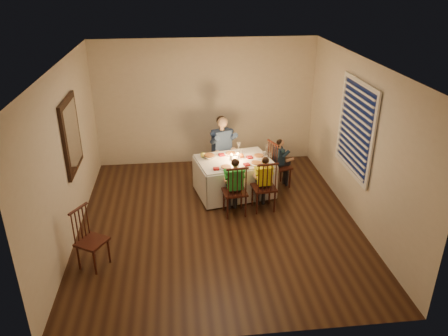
{
  "coord_description": "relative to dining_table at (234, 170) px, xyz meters",
  "views": [
    {
      "loc": [
        -0.6,
        -6.18,
        3.83
      ],
      "look_at": [
        0.12,
        0.15,
        0.89
      ],
      "focal_mm": 35.0,
      "sensor_mm": 36.0,
      "label": 1
    }
  ],
  "objects": [
    {
      "name": "dining_table",
      "position": [
        0.0,
        0.0,
        0.0
      ],
      "size": [
        1.49,
        1.2,
        0.66
      ],
      "rotation": [
        0.0,
        0.0,
        0.2
      ],
      "color": "white",
      "rests_on": "ground"
    },
    {
      "name": "chair_extra",
      "position": [
        -2.23,
        -1.92,
        -0.49
      ],
      "size": [
        0.49,
        0.5,
        0.9
      ],
      "primitive_type": null,
      "rotation": [
        0.0,
        0.0,
        1.03
      ],
      "color": "black",
      "rests_on": "ground"
    },
    {
      "name": "adult",
      "position": [
        -0.14,
        0.69,
        -0.49
      ],
      "size": [
        0.59,
        0.57,
        1.27
      ],
      "primitive_type": null,
      "rotation": [
        0.0,
        0.0,
        0.35
      ],
      "color": "navy",
      "rests_on": "ground"
    },
    {
      "name": "wall_left",
      "position": [
        -2.64,
        -0.93,
        0.81
      ],
      "size": [
        0.02,
        5.0,
        2.6
      ],
      "primitive_type": "cube",
      "color": "beige",
      "rests_on": "ground"
    },
    {
      "name": "setting_teal",
      "position": [
        0.47,
        0.08,
        0.21
      ],
      "size": [
        0.31,
        0.31,
        0.02
      ],
      "primitive_type": "cylinder",
      "rotation": [
        0.0,
        0.0,
        0.2
      ],
      "color": "silver",
      "rests_on": "dining_table"
    },
    {
      "name": "child_yellow",
      "position": [
        0.43,
        -0.62,
        -0.49
      ],
      "size": [
        0.33,
        0.31,
        0.99
      ],
      "primitive_type": null,
      "rotation": [
        0.0,
        0.0,
        3.24
      ],
      "color": "yellow",
      "rests_on": "ground"
    },
    {
      "name": "setting_green",
      "position": [
        -0.18,
        -0.35,
        0.21
      ],
      "size": [
        0.31,
        0.31,
        0.02
      ],
      "primitive_type": "cylinder",
      "rotation": [
        0.0,
        0.0,
        0.2
      ],
      "color": "silver",
      "rests_on": "dining_table"
    },
    {
      "name": "chair_near_right",
      "position": [
        0.43,
        -0.62,
        -0.49
      ],
      "size": [
        0.42,
        0.4,
        0.94
      ],
      "primitive_type": null,
      "rotation": [
        0.0,
        0.0,
        3.24
      ],
      "color": "black",
      "rests_on": "ground"
    },
    {
      "name": "wall_back",
      "position": [
        -0.39,
        1.57,
        0.81
      ],
      "size": [
        4.5,
        0.02,
        2.6
      ],
      "primitive_type": "cube",
      "color": "beige",
      "rests_on": "ground"
    },
    {
      "name": "child_green",
      "position": [
        -0.08,
        -0.72,
        -0.49
      ],
      "size": [
        0.36,
        0.33,
        1.03
      ],
      "primitive_type": null,
      "rotation": [
        0.0,
        0.0,
        3.24
      ],
      "color": "green",
      "rests_on": "ground"
    },
    {
      "name": "window_blinds",
      "position": [
        1.82,
        -0.83,
        1.01
      ],
      "size": [
        0.07,
        1.34,
        1.54
      ],
      "color": "black",
      "rests_on": "wall_right"
    },
    {
      "name": "wall_mirror",
      "position": [
        -2.6,
        -0.63,
        1.01
      ],
      "size": [
        0.06,
        0.95,
        1.15
      ],
      "color": "black",
      "rests_on": "wall_left"
    },
    {
      "name": "ceiling",
      "position": [
        -0.39,
        -0.93,
        2.11
      ],
      "size": [
        5.0,
        5.0,
        0.0
      ],
      "primitive_type": "plane",
      "color": "white",
      "rests_on": "wall_back"
    },
    {
      "name": "serving_bowl",
      "position": [
        -0.44,
        0.12,
        0.23
      ],
      "size": [
        0.32,
        0.32,
        0.06
      ],
      "primitive_type": "imported",
      "rotation": [
        0.0,
        0.0,
        0.57
      ],
      "color": "silver",
      "rests_on": "dining_table"
    },
    {
      "name": "squash",
      "position": [
        -0.55,
        0.17,
        0.24
      ],
      "size": [
        0.09,
        0.09,
        0.09
      ],
      "primitive_type": "sphere",
      "color": "#F4EC40",
      "rests_on": "dining_table"
    },
    {
      "name": "candle_left",
      "position": [
        -0.05,
        -0.01,
        0.25
      ],
      "size": [
        0.06,
        0.06,
        0.1
      ],
      "primitive_type": "cylinder",
      "color": "white",
      "rests_on": "dining_table"
    },
    {
      "name": "child_teal",
      "position": [
        0.89,
        0.2,
        -0.49
      ],
      "size": [
        0.35,
        0.37,
        0.96
      ],
      "primitive_type": null,
      "rotation": [
        0.0,
        0.0,
        1.91
      ],
      "color": "#182A3D",
      "rests_on": "ground"
    },
    {
      "name": "candle_right",
      "position": [
        0.07,
        0.01,
        0.25
      ],
      "size": [
        0.06,
        0.06,
        0.1
      ],
      "primitive_type": "cylinder",
      "color": "white",
      "rests_on": "dining_table"
    },
    {
      "name": "setting_yellow",
      "position": [
        0.36,
        -0.23,
        0.21
      ],
      "size": [
        0.31,
        0.31,
        0.02
      ],
      "primitive_type": "cylinder",
      "rotation": [
        0.0,
        0.0,
        0.2
      ],
      "color": "silver",
      "rests_on": "dining_table"
    },
    {
      "name": "setting_adult",
      "position": [
        -0.03,
        0.25,
        0.21
      ],
      "size": [
        0.31,
        0.31,
        0.02
      ],
      "primitive_type": "cylinder",
      "rotation": [
        0.0,
        0.0,
        0.2
      ],
      "color": "silver",
      "rests_on": "dining_table"
    },
    {
      "name": "chair_near_left",
      "position": [
        -0.08,
        -0.72,
        -0.49
      ],
      "size": [
        0.42,
        0.4,
        0.94
      ],
      "primitive_type": null,
      "rotation": [
        0.0,
        0.0,
        3.24
      ],
      "color": "black",
      "rests_on": "ground"
    },
    {
      "name": "orange_fruit",
      "position": [
        0.15,
        0.08,
        0.24
      ],
      "size": [
        0.08,
        0.08,
        0.08
      ],
      "primitive_type": "sphere",
      "color": "orange",
      "rests_on": "dining_table"
    },
    {
      "name": "wall_right",
      "position": [
        1.86,
        -0.93,
        0.81
      ],
      "size": [
        0.02,
        5.0,
        2.6
      ],
      "primitive_type": "cube",
      "color": "beige",
      "rests_on": "ground"
    },
    {
      "name": "chair_adult",
      "position": [
        -0.14,
        0.69,
        -0.49
      ],
      "size": [
        0.49,
        0.48,
        0.94
      ],
      "primitive_type": null,
      "rotation": [
        0.0,
        0.0,
        0.35
      ],
      "color": "black",
      "rests_on": "ground"
    },
    {
      "name": "ground",
      "position": [
        -0.39,
        -0.93,
        -0.49
      ],
      "size": [
        5.0,
        5.0,
        0.0
      ],
      "primitive_type": "plane",
      "color": "black",
      "rests_on": "ground"
    },
    {
      "name": "chair_end",
      "position": [
        0.89,
        0.2,
        -0.49
      ],
      "size": [
        0.47,
        0.49,
        0.94
      ],
      "primitive_type": null,
      "rotation": [
        0.0,
        0.0,
        1.91
      ],
      "color": "black",
      "rests_on": "ground"
    }
  ]
}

